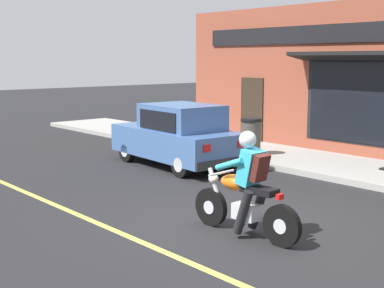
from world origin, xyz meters
name	(u,v)px	position (x,y,z in m)	size (l,w,h in m)	color
ground_plane	(242,223)	(0.00, 0.00, 0.00)	(80.00, 80.00, 0.00)	black
sidewalk_curb	(287,158)	(4.93, 3.00, 0.07)	(2.60, 22.00, 0.14)	#9E9B93
lane_stripe	(56,205)	(-1.80, 3.00, 0.00)	(0.12, 19.80, 0.01)	#D1C64C
storefront_building	(350,80)	(6.46, 2.15, 2.11)	(1.25, 11.77, 4.20)	brown
motorcycle_with_rider	(246,193)	(-0.43, -0.48, 0.68)	(0.57, 2.02, 1.62)	black
car_hatchback	(178,136)	(2.27, 4.36, 0.77)	(1.90, 3.88, 1.57)	black
trash_bin	(251,136)	(4.27, 3.70, 0.64)	(0.56, 0.56, 0.98)	#514C47
fire_hydrant	(195,124)	(5.40, 7.21, 0.57)	(0.36, 0.24, 0.88)	red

